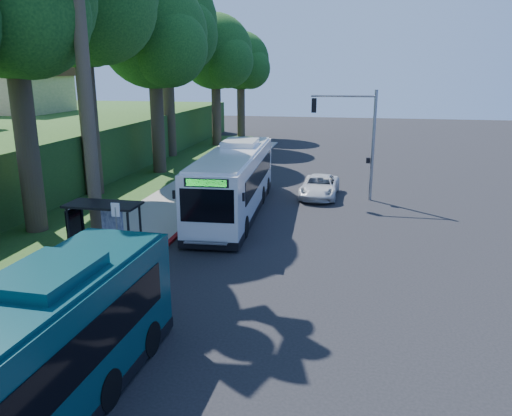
# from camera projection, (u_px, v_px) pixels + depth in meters

# --- Properties ---
(ground) EXTENTS (140.00, 140.00, 0.00)m
(ground) POSITION_uv_depth(u_px,v_px,m) (272.00, 246.00, 23.87)
(ground) COLOR black
(ground) RESTS_ON ground
(sidewalk) EXTENTS (4.50, 70.00, 0.12)m
(sidewalk) POSITION_uv_depth(u_px,v_px,m) (130.00, 236.00, 25.19)
(sidewalk) COLOR gray
(sidewalk) RESTS_ON ground
(red_curb) EXTENTS (0.25, 30.00, 0.13)m
(red_curb) POSITION_uv_depth(u_px,v_px,m) (140.00, 269.00, 20.98)
(red_curb) COLOR maroon
(red_curb) RESTS_ON ground
(grass_verge) EXTENTS (8.00, 70.00, 0.06)m
(grass_verge) POSITION_uv_depth(u_px,v_px,m) (79.00, 206.00, 30.98)
(grass_verge) COLOR #234719
(grass_verge) RESTS_ON ground
(bus_shelter) EXTENTS (3.20, 1.51, 2.55)m
(bus_shelter) POSITION_uv_depth(u_px,v_px,m) (100.00, 219.00, 22.02)
(bus_shelter) COLOR black
(bus_shelter) RESTS_ON ground
(stop_sign_pole) EXTENTS (0.35, 0.06, 3.17)m
(stop_sign_pole) POSITION_uv_depth(u_px,v_px,m) (117.00, 230.00, 19.58)
(stop_sign_pole) COLOR gray
(stop_sign_pole) RESTS_ON ground
(traffic_signal_pole) EXTENTS (4.10, 0.30, 7.00)m
(traffic_signal_pole) POSITION_uv_depth(u_px,v_px,m) (357.00, 131.00, 31.46)
(traffic_signal_pole) COLOR gray
(traffic_signal_pole) RESTS_ON ground
(tree_0) EXTENTS (8.40, 8.00, 15.70)m
(tree_0) POSITION_uv_depth(u_px,v_px,m) (11.00, 2.00, 23.16)
(tree_0) COLOR #382B1E
(tree_0) RESTS_ON ground
(tree_2) EXTENTS (8.82, 8.40, 15.12)m
(tree_2) POSITION_uv_depth(u_px,v_px,m) (154.00, 39.00, 38.40)
(tree_2) COLOR #382B1E
(tree_2) RESTS_ON ground
(tree_3) EXTENTS (10.08, 9.60, 17.28)m
(tree_3) POSITION_uv_depth(u_px,v_px,m) (166.00, 27.00, 45.93)
(tree_3) COLOR #382B1E
(tree_3) RESTS_ON ground
(tree_4) EXTENTS (8.40, 8.00, 14.14)m
(tree_4) POSITION_uv_depth(u_px,v_px,m) (216.00, 55.00, 53.65)
(tree_4) COLOR #382B1E
(tree_4) RESTS_ON ground
(tree_5) EXTENTS (7.35, 7.00, 12.86)m
(tree_5) POSITION_uv_depth(u_px,v_px,m) (241.00, 64.00, 61.24)
(tree_5) COLOR #382B1E
(tree_5) RESTS_ON ground
(white_bus) EXTENTS (3.57, 13.60, 4.01)m
(white_bus) POSITION_uv_depth(u_px,v_px,m) (234.00, 180.00, 29.06)
(white_bus) COLOR silver
(white_bus) RESTS_ON ground
(pickup) EXTENTS (2.53, 5.15, 1.41)m
(pickup) POSITION_uv_depth(u_px,v_px,m) (320.00, 186.00, 33.10)
(pickup) COLOR silver
(pickup) RESTS_ON ground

